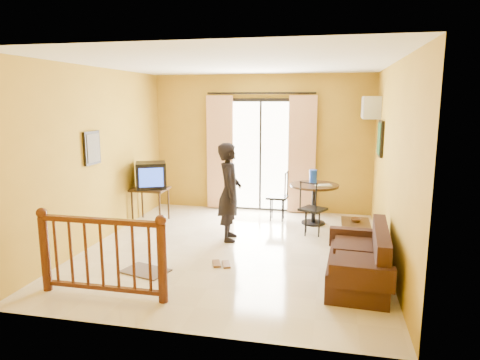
% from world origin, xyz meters
% --- Properties ---
extents(ground, '(5.00, 5.00, 0.00)m').
position_xyz_m(ground, '(0.00, 0.00, 0.00)').
color(ground, beige).
rests_on(ground, ground).
extents(room_shell, '(5.00, 5.00, 5.00)m').
position_xyz_m(room_shell, '(0.00, 0.00, 1.70)').
color(room_shell, white).
rests_on(room_shell, ground).
extents(balcony_door, '(2.25, 0.14, 2.46)m').
position_xyz_m(balcony_door, '(0.00, 2.43, 1.19)').
color(balcony_door, black).
rests_on(balcony_door, ground).
extents(tv_table, '(0.65, 0.54, 0.65)m').
position_xyz_m(tv_table, '(-1.90, 1.18, 0.57)').
color(tv_table, black).
rests_on(tv_table, ground).
extents(television, '(0.70, 0.67, 0.49)m').
position_xyz_m(television, '(-1.87, 1.18, 0.89)').
color(television, black).
rests_on(television, tv_table).
extents(picture_left, '(0.05, 0.42, 0.52)m').
position_xyz_m(picture_left, '(-2.22, -0.20, 1.55)').
color(picture_left, black).
rests_on(picture_left, room_shell).
extents(dining_table, '(0.90, 0.90, 0.75)m').
position_xyz_m(dining_table, '(1.14, 1.67, 0.59)').
color(dining_table, black).
rests_on(dining_table, ground).
extents(water_jug, '(0.14, 0.14, 0.26)m').
position_xyz_m(water_jug, '(1.11, 1.73, 0.88)').
color(water_jug, '#1339BB').
rests_on(water_jug, dining_table).
extents(serving_tray, '(0.32, 0.26, 0.02)m').
position_xyz_m(serving_tray, '(1.30, 1.57, 0.76)').
color(serving_tray, beige).
rests_on(serving_tray, dining_table).
extents(dining_chairs, '(1.19, 1.27, 0.95)m').
position_xyz_m(dining_chairs, '(0.80, 1.38, 0.00)').
color(dining_chairs, black).
rests_on(dining_chairs, ground).
extents(air_conditioner, '(0.31, 0.60, 0.40)m').
position_xyz_m(air_conditioner, '(2.09, 1.95, 2.15)').
color(air_conditioner, silver).
rests_on(air_conditioner, room_shell).
extents(botanical_print, '(0.05, 0.50, 0.60)m').
position_xyz_m(botanical_print, '(2.22, 1.30, 1.65)').
color(botanical_print, black).
rests_on(botanical_print, room_shell).
extents(coffee_table, '(0.45, 0.80, 0.36)m').
position_xyz_m(coffee_table, '(1.85, 0.59, 0.24)').
color(coffee_table, black).
rests_on(coffee_table, ground).
extents(bowl, '(0.22, 0.22, 0.05)m').
position_xyz_m(bowl, '(1.85, 0.69, 0.39)').
color(bowl, brown).
rests_on(bowl, coffee_table).
extents(sofa, '(0.79, 1.57, 0.73)m').
position_xyz_m(sofa, '(1.85, -0.91, 0.27)').
color(sofa, black).
rests_on(sofa, ground).
extents(standing_person, '(0.49, 0.65, 1.61)m').
position_xyz_m(standing_person, '(-0.18, 0.45, 0.81)').
color(standing_person, black).
rests_on(standing_person, ground).
extents(stair_balustrade, '(1.63, 0.13, 1.04)m').
position_xyz_m(stair_balustrade, '(-1.15, -1.90, 0.56)').
color(stair_balustrade, '#471E0F').
rests_on(stair_balustrade, ground).
extents(doormat, '(0.69, 0.55, 0.02)m').
position_xyz_m(doormat, '(-0.97, -1.13, 0.01)').
color(doormat, '#5F524C').
rests_on(doormat, ground).
extents(sandals, '(0.32, 0.27, 0.03)m').
position_xyz_m(sandals, '(-0.03, -0.68, 0.01)').
color(sandals, brown).
rests_on(sandals, ground).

